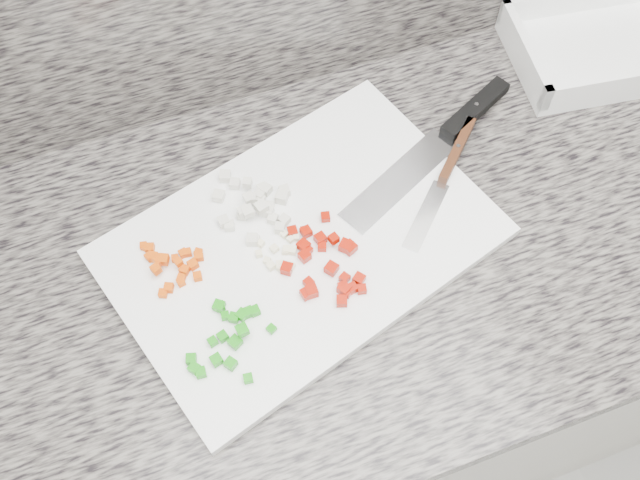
# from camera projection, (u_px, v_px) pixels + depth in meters

# --- Properties ---
(cabinet) EXTENTS (3.92, 0.62, 0.86)m
(cabinet) POSITION_uv_depth(u_px,v_px,m) (367.00, 351.00, 1.38)
(cabinet) COLOR white
(cabinet) RESTS_ON ground
(countertop) EXTENTS (3.96, 0.64, 0.04)m
(countertop) POSITION_uv_depth(u_px,v_px,m) (385.00, 236.00, 0.99)
(countertop) COLOR #615C55
(countertop) RESTS_ON cabinet
(cutting_board) EXTENTS (0.57, 0.46, 0.02)m
(cutting_board) POSITION_uv_depth(u_px,v_px,m) (301.00, 243.00, 0.95)
(cutting_board) COLOR white
(cutting_board) RESTS_ON countertop
(carrot_pile) EXTENTS (0.08, 0.09, 0.02)m
(carrot_pile) POSITION_uv_depth(u_px,v_px,m) (171.00, 264.00, 0.92)
(carrot_pile) COLOR #D54904
(carrot_pile) RESTS_ON cutting_board
(onion_pile) EXTENTS (0.11, 0.13, 0.02)m
(onion_pile) POSITION_uv_depth(u_px,v_px,m) (255.00, 206.00, 0.96)
(onion_pile) COLOR silver
(onion_pile) RESTS_ON cutting_board
(green_pepper_pile) EXTENTS (0.12, 0.12, 0.02)m
(green_pepper_pile) POSITION_uv_depth(u_px,v_px,m) (228.00, 337.00, 0.87)
(green_pepper_pile) COLOR #14870C
(green_pepper_pile) RESTS_ON cutting_board
(red_pepper_pile) EXTENTS (0.11, 0.14, 0.02)m
(red_pepper_pile) POSITION_uv_depth(u_px,v_px,m) (326.00, 264.00, 0.92)
(red_pepper_pile) COLOR #9D1002
(red_pepper_pile) RESTS_ON cutting_board
(garlic_pile) EXTENTS (0.06, 0.06, 0.01)m
(garlic_pile) POSITION_uv_depth(u_px,v_px,m) (280.00, 254.00, 0.93)
(garlic_pile) COLOR #F1E8BA
(garlic_pile) RESTS_ON cutting_board
(chef_knife) EXTENTS (0.32, 0.18, 0.02)m
(chef_knife) POSITION_uv_depth(u_px,v_px,m) (450.00, 132.00, 1.03)
(chef_knife) COLOR silver
(chef_knife) RESTS_ON cutting_board
(paring_knife) EXTENTS (0.18, 0.17, 0.02)m
(paring_knife) POSITION_uv_depth(u_px,v_px,m) (449.00, 166.00, 1.00)
(paring_knife) COLOR silver
(paring_knife) RESTS_ON cutting_board
(tray) EXTENTS (0.29, 0.23, 0.06)m
(tray) POSITION_uv_depth(u_px,v_px,m) (599.00, 47.00, 1.11)
(tray) COLOR white
(tray) RESTS_ON countertop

